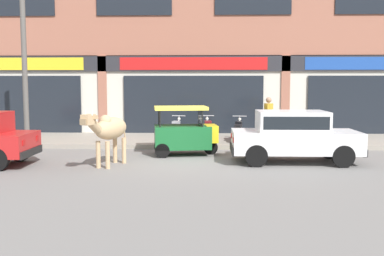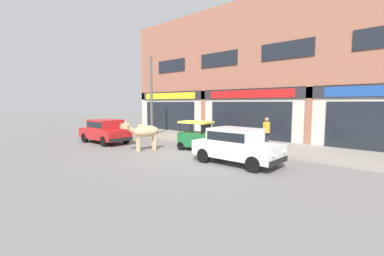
{
  "view_description": "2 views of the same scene",
  "coord_description": "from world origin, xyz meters",
  "px_view_note": "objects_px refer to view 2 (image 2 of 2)",
  "views": [
    {
      "loc": [
        0.65,
        -12.84,
        2.23
      ],
      "look_at": [
        0.13,
        1.0,
        0.85
      ],
      "focal_mm": 42.0,
      "sensor_mm": 36.0,
      "label": 1
    },
    {
      "loc": [
        8.64,
        -9.04,
        2.51
      ],
      "look_at": [
        -0.47,
        1.0,
        1.15
      ],
      "focal_mm": 24.0,
      "sensor_mm": 36.0,
      "label": 2
    }
  ],
  "objects_px": {
    "auto_rickshaw": "(198,138)",
    "motorcycle_0": "(218,135)",
    "car_0": "(236,144)",
    "motorcycle_2": "(251,139)",
    "pedestrian": "(266,130)",
    "cow": "(144,132)",
    "utility_pole": "(151,96)",
    "motorcycle_1": "(236,136)",
    "car_1": "(105,130)"
  },
  "relations": [
    {
      "from": "cow",
      "to": "car_0",
      "type": "height_order",
      "value": "cow"
    },
    {
      "from": "auto_rickshaw",
      "to": "motorcycle_0",
      "type": "xyz_separation_m",
      "value": [
        -0.47,
        2.41,
        -0.12
      ]
    },
    {
      "from": "cow",
      "to": "motorcycle_1",
      "type": "bearing_deg",
      "value": 59.82
    },
    {
      "from": "cow",
      "to": "pedestrian",
      "type": "bearing_deg",
      "value": 40.08
    },
    {
      "from": "pedestrian",
      "to": "motorcycle_2",
      "type": "bearing_deg",
      "value": 162.43
    },
    {
      "from": "car_0",
      "to": "motorcycle_2",
      "type": "bearing_deg",
      "value": 110.14
    },
    {
      "from": "cow",
      "to": "utility_pole",
      "type": "xyz_separation_m",
      "value": [
        -3.67,
        3.46,
        1.92
      ]
    },
    {
      "from": "car_1",
      "to": "motorcycle_0",
      "type": "bearing_deg",
      "value": 40.38
    },
    {
      "from": "car_1",
      "to": "motorcycle_1",
      "type": "xyz_separation_m",
      "value": [
        6.5,
        4.62,
        -0.28
      ]
    },
    {
      "from": "cow",
      "to": "car_1",
      "type": "distance_m",
      "value": 3.85
    },
    {
      "from": "car_0",
      "to": "motorcycle_0",
      "type": "relative_size",
      "value": 2.01
    },
    {
      "from": "car_0",
      "to": "car_1",
      "type": "relative_size",
      "value": 0.99
    },
    {
      "from": "auto_rickshaw",
      "to": "car_0",
      "type": "bearing_deg",
      "value": -21.8
    },
    {
      "from": "pedestrian",
      "to": "utility_pole",
      "type": "relative_size",
      "value": 0.29
    },
    {
      "from": "motorcycle_2",
      "to": "pedestrian",
      "type": "relative_size",
      "value": 1.13
    },
    {
      "from": "car_0",
      "to": "pedestrian",
      "type": "xyz_separation_m",
      "value": [
        -0.28,
        3.25,
        0.32
      ]
    },
    {
      "from": "motorcycle_2",
      "to": "cow",
      "type": "bearing_deg",
      "value": -130.74
    },
    {
      "from": "motorcycle_0",
      "to": "motorcycle_2",
      "type": "height_order",
      "value": "same"
    },
    {
      "from": "cow",
      "to": "motorcycle_0",
      "type": "height_order",
      "value": "cow"
    },
    {
      "from": "auto_rickshaw",
      "to": "motorcycle_2",
      "type": "relative_size",
      "value": 1.15
    },
    {
      "from": "cow",
      "to": "pedestrian",
      "type": "relative_size",
      "value": 1.3
    },
    {
      "from": "motorcycle_1",
      "to": "auto_rickshaw",
      "type": "bearing_deg",
      "value": -106.08
    },
    {
      "from": "motorcycle_2",
      "to": "pedestrian",
      "type": "height_order",
      "value": "pedestrian"
    },
    {
      "from": "car_0",
      "to": "motorcycle_2",
      "type": "xyz_separation_m",
      "value": [
        -1.31,
        3.58,
        -0.28
      ]
    },
    {
      "from": "motorcycle_0",
      "to": "motorcycle_2",
      "type": "bearing_deg",
      "value": -2.18
    },
    {
      "from": "cow",
      "to": "motorcycle_2",
      "type": "distance_m",
      "value": 5.76
    },
    {
      "from": "cow",
      "to": "utility_pole",
      "type": "bearing_deg",
      "value": 136.68
    },
    {
      "from": "auto_rickshaw",
      "to": "motorcycle_1",
      "type": "height_order",
      "value": "auto_rickshaw"
    },
    {
      "from": "pedestrian",
      "to": "utility_pole",
      "type": "distance_m",
      "value": 8.66
    },
    {
      "from": "car_1",
      "to": "motorcycle_2",
      "type": "xyz_separation_m",
      "value": [
        7.59,
        4.42,
        -0.28
      ]
    },
    {
      "from": "cow",
      "to": "motorcycle_2",
      "type": "height_order",
      "value": "cow"
    },
    {
      "from": "motorcycle_2",
      "to": "pedestrian",
      "type": "bearing_deg",
      "value": -17.57
    },
    {
      "from": "auto_rickshaw",
      "to": "motorcycle_2",
      "type": "bearing_deg",
      "value": 51.86
    },
    {
      "from": "motorcycle_0",
      "to": "pedestrian",
      "type": "height_order",
      "value": "pedestrian"
    },
    {
      "from": "auto_rickshaw",
      "to": "cow",
      "type": "bearing_deg",
      "value": -133.49
    },
    {
      "from": "car_1",
      "to": "auto_rickshaw",
      "type": "distance_m",
      "value": 6.14
    },
    {
      "from": "car_1",
      "to": "utility_pole",
      "type": "distance_m",
      "value": 4.11
    },
    {
      "from": "car_0",
      "to": "motorcycle_1",
      "type": "height_order",
      "value": "car_0"
    },
    {
      "from": "utility_pole",
      "to": "car_1",
      "type": "bearing_deg",
      "value": -92.81
    },
    {
      "from": "motorcycle_1",
      "to": "pedestrian",
      "type": "xyz_separation_m",
      "value": [
        2.13,
        -0.54,
        0.6
      ]
    },
    {
      "from": "car_0",
      "to": "motorcycle_0",
      "type": "xyz_separation_m",
      "value": [
        -3.61,
        3.67,
        -0.28
      ]
    },
    {
      "from": "pedestrian",
      "to": "motorcycle_0",
      "type": "bearing_deg",
      "value": 172.91
    },
    {
      "from": "utility_pole",
      "to": "car_0",
      "type": "bearing_deg",
      "value": -17.15
    },
    {
      "from": "car_1",
      "to": "motorcycle_0",
      "type": "xyz_separation_m",
      "value": [
        5.3,
        4.5,
        -0.28
      ]
    },
    {
      "from": "motorcycle_2",
      "to": "pedestrian",
      "type": "xyz_separation_m",
      "value": [
        1.03,
        -0.33,
        0.6
      ]
    },
    {
      "from": "auto_rickshaw",
      "to": "utility_pole",
      "type": "xyz_separation_m",
      "value": [
        -5.6,
        1.44,
        2.26
      ]
    },
    {
      "from": "motorcycle_1",
      "to": "utility_pole",
      "type": "bearing_deg",
      "value": -170.19
    },
    {
      "from": "motorcycle_0",
      "to": "motorcycle_2",
      "type": "relative_size",
      "value": 1.0
    },
    {
      "from": "cow",
      "to": "car_0",
      "type": "distance_m",
      "value": 5.12
    },
    {
      "from": "car_1",
      "to": "motorcycle_2",
      "type": "distance_m",
      "value": 8.79
    }
  ]
}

